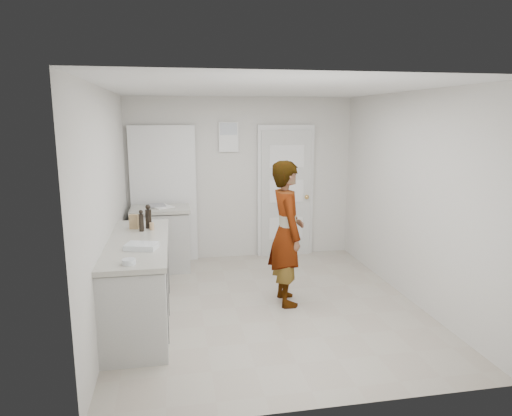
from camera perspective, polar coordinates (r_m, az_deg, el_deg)
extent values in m
plane|color=#AA9E8E|center=(5.55, 1.41, -12.01)|extent=(4.00, 4.00, 0.00)
plane|color=beige|center=(7.13, -1.82, 3.67)|extent=(3.50, 0.00, 3.50)
plane|color=beige|center=(3.31, 8.62, -5.49)|extent=(3.50, 0.00, 3.50)
plane|color=beige|center=(5.13, -18.04, 0.09)|extent=(0.00, 4.00, 4.00)
plane|color=beige|center=(5.80, 18.66, 1.30)|extent=(0.00, 4.00, 4.00)
plane|color=silver|center=(5.11, 1.55, 14.69)|extent=(4.00, 4.00, 0.00)
cube|color=silver|center=(7.24, 3.76, 1.76)|extent=(0.80, 0.05, 2.00)
cube|color=white|center=(7.26, 3.71, 2.03)|extent=(0.90, 0.04, 2.10)
sphere|color=tan|center=(7.29, 6.37, 1.38)|extent=(0.07, 0.07, 0.07)
cube|color=white|center=(7.02, -3.45, 8.86)|extent=(0.30, 0.02, 0.45)
cube|color=black|center=(7.06, -11.45, 1.48)|extent=(0.90, 0.05, 2.04)
cube|color=white|center=(7.03, -11.46, 1.52)|extent=(0.98, 0.02, 2.10)
cube|color=silver|center=(5.12, -14.39, -9.26)|extent=(0.60, 1.90, 0.86)
cube|color=black|center=(5.27, -14.18, -13.24)|extent=(0.56, 1.86, 0.08)
cube|color=beige|center=(4.98, -14.66, -4.19)|extent=(0.64, 1.96, 0.05)
cube|color=silver|center=(6.78, -11.73, -4.05)|extent=(0.80, 0.55, 0.86)
cube|color=black|center=(6.89, -11.60, -7.18)|extent=(0.75, 0.54, 0.08)
cube|color=beige|center=(6.67, -11.89, -0.16)|extent=(0.84, 0.61, 0.05)
imported|color=silver|center=(5.38, 3.85, -3.16)|extent=(0.42, 0.63, 1.71)
cube|color=olive|center=(5.46, -15.00, -1.66)|extent=(0.11, 0.07, 0.17)
cylinder|color=tan|center=(5.37, -12.89, -2.24)|extent=(0.05, 0.05, 0.08)
cylinder|color=black|center=(5.45, -13.30, -1.32)|extent=(0.07, 0.07, 0.22)
sphere|color=black|center=(5.42, -13.36, 0.13)|extent=(0.06, 0.06, 0.06)
cylinder|color=black|center=(5.32, -14.14, -1.77)|extent=(0.05, 0.05, 0.20)
sphere|color=black|center=(5.29, -14.20, -0.47)|extent=(0.05, 0.05, 0.05)
cube|color=silver|center=(4.64, -14.11, -4.64)|extent=(0.35, 0.28, 0.05)
cube|color=white|center=(4.64, -14.11, -4.72)|extent=(0.30, 0.24, 0.04)
cylinder|color=silver|center=(4.19, -15.61, -6.48)|extent=(0.12, 0.12, 0.05)
sphere|color=white|center=(4.19, -15.89, -6.53)|extent=(0.04, 0.04, 0.04)
sphere|color=white|center=(4.20, -15.32, -6.43)|extent=(0.04, 0.04, 0.04)
cube|color=white|center=(6.72, -11.74, 0.19)|extent=(0.39, 0.41, 0.01)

